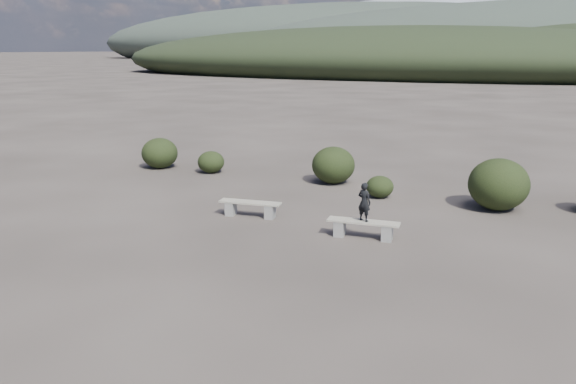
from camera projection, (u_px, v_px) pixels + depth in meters
The scene contains 10 objects.
ground at pixel (203, 273), 12.51m from camera, with size 1200.00×1200.00×0.00m, color #312A26.
bench_left at pixel (250, 207), 16.61m from camera, with size 1.89×0.73×0.46m.
bench_right at pixel (363, 228), 14.73m from camera, with size 1.93×0.68×0.47m.
seated_person at pixel (364, 202), 14.55m from camera, with size 0.38×0.25×1.03m, color black.
shrub_a at pixel (211, 162), 22.45m from camera, with size 1.07×1.07×0.87m, color black.
shrub_b at pixel (333, 165), 20.66m from camera, with size 1.59×1.59×1.36m, color black.
shrub_c at pixel (380, 187), 18.74m from camera, with size 0.92×0.92×0.73m, color black.
shrub_d at pixel (499, 184), 17.23m from camera, with size 1.83×1.83×1.60m, color black.
shrub_f at pixel (160, 153), 23.30m from camera, with size 1.49×1.49×1.26m, color black.
mountain_ridges at pixel (552, 37), 306.26m from camera, with size 500.00×400.00×56.00m.
Camera 1 is at (6.95, -9.57, 4.86)m, focal length 35.00 mm.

